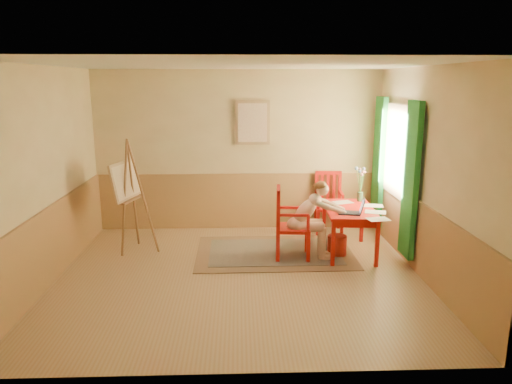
{
  "coord_description": "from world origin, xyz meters",
  "views": [
    {
      "loc": [
        0.0,
        -6.13,
        2.6
      ],
      "look_at": [
        0.25,
        0.55,
        1.05
      ],
      "focal_mm": 33.61,
      "sensor_mm": 36.0,
      "label": 1
    }
  ],
  "objects_px": {
    "easel": "(128,185)",
    "chair_back": "(329,202)",
    "chair_left": "(289,223)",
    "figure": "(311,216)",
    "table": "(349,214)",
    "laptop": "(353,211)"
  },
  "relations": [
    {
      "from": "laptop",
      "to": "easel",
      "type": "bearing_deg",
      "value": 170.06
    },
    {
      "from": "figure",
      "to": "easel",
      "type": "relative_size",
      "value": 0.67
    },
    {
      "from": "table",
      "to": "chair_left",
      "type": "xyz_separation_m",
      "value": [
        -0.93,
        -0.15,
        -0.09
      ]
    },
    {
      "from": "table",
      "to": "easel",
      "type": "height_order",
      "value": "easel"
    },
    {
      "from": "laptop",
      "to": "chair_back",
      "type": "bearing_deg",
      "value": 93.46
    },
    {
      "from": "figure",
      "to": "easel",
      "type": "height_order",
      "value": "easel"
    },
    {
      "from": "chair_left",
      "to": "laptop",
      "type": "height_order",
      "value": "chair_left"
    },
    {
      "from": "chair_left",
      "to": "laptop",
      "type": "relative_size",
      "value": 2.62
    },
    {
      "from": "table",
      "to": "laptop",
      "type": "bearing_deg",
      "value": -93.07
    },
    {
      "from": "table",
      "to": "laptop",
      "type": "distance_m",
      "value": 0.34
    },
    {
      "from": "chair_left",
      "to": "figure",
      "type": "height_order",
      "value": "figure"
    },
    {
      "from": "table",
      "to": "chair_back",
      "type": "height_order",
      "value": "chair_back"
    },
    {
      "from": "table",
      "to": "chair_back",
      "type": "bearing_deg",
      "value": 95.24
    },
    {
      "from": "chair_left",
      "to": "laptop",
      "type": "distance_m",
      "value": 0.96
    },
    {
      "from": "table",
      "to": "chair_back",
      "type": "xyz_separation_m",
      "value": [
        -0.1,
        1.13,
        -0.1
      ]
    },
    {
      "from": "easel",
      "to": "chair_back",
      "type": "bearing_deg",
      "value": 14.46
    },
    {
      "from": "table",
      "to": "easel",
      "type": "distance_m",
      "value": 3.42
    },
    {
      "from": "laptop",
      "to": "easel",
      "type": "distance_m",
      "value": 3.43
    },
    {
      "from": "table",
      "to": "laptop",
      "type": "xyz_separation_m",
      "value": [
        -0.02,
        -0.31,
        0.14
      ]
    },
    {
      "from": "chair_left",
      "to": "chair_back",
      "type": "height_order",
      "value": "chair_left"
    },
    {
      "from": "table",
      "to": "figure",
      "type": "xyz_separation_m",
      "value": [
        -0.62,
        -0.18,
        0.02
      ]
    },
    {
      "from": "chair_left",
      "to": "easel",
      "type": "xyz_separation_m",
      "value": [
        -2.45,
        0.44,
        0.5
      ]
    }
  ]
}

